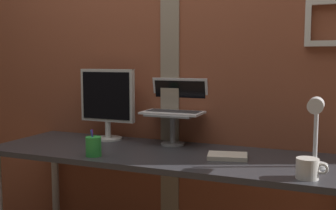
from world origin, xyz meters
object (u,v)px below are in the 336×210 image
laptop (176,103)px  pen_cup (94,146)px  coffee_mug (308,168)px  desk_lamp (315,125)px  monitor (107,99)px

laptop → pen_cup: (-0.28, -0.49, -0.19)m
coffee_mug → pen_cup: bearing=-180.0°
pen_cup → coffee_mug: 1.07m
coffee_mug → laptop: bearing=148.5°
desk_lamp → pen_cup: 1.11m
laptop → coffee_mug: bearing=-31.5°
laptop → desk_lamp: laptop is taller
laptop → coffee_mug: size_ratio=2.67×
desk_lamp → coffee_mug: 0.23m
monitor → pen_cup: 0.50m
monitor → laptop: size_ratio=1.26×
desk_lamp → monitor: bearing=168.5°
monitor → desk_lamp: size_ratio=1.32×
monitor → desk_lamp: 1.28m
monitor → desk_lamp: bearing=-11.5°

